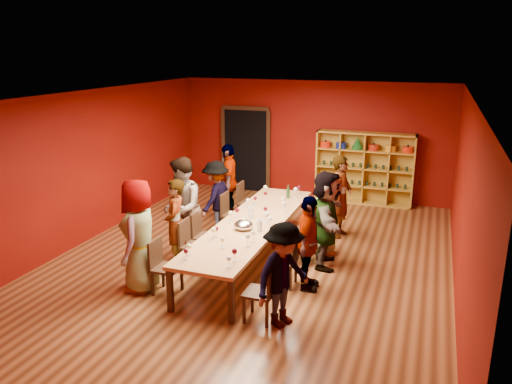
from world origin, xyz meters
TOP-DOWN VIEW (x-y plane):
  - room_shell at (0.00, 0.00)m, footprint 7.10×9.10m
  - tasting_table at (0.00, 0.00)m, footprint 1.10×4.50m
  - doorway at (-1.80, 4.43)m, footprint 1.40×0.17m
  - shelving_unit at (1.40, 4.32)m, footprint 2.40×0.40m
  - chair_person_left_0 at (-0.91, -1.67)m, footprint 0.42×0.42m
  - person_left_0 at (-1.29, -1.67)m, footprint 0.67×0.98m
  - chair_person_left_1 at (-0.91, -0.69)m, footprint 0.42×0.42m
  - person_left_1 at (-1.19, -0.69)m, footprint 0.62×0.71m
  - chair_person_left_2 at (-0.91, -0.21)m, footprint 0.42×0.42m
  - person_left_2 at (-1.31, -0.21)m, footprint 0.81×1.04m
  - chair_person_left_3 at (-0.91, 1.11)m, footprint 0.42×0.42m
  - person_left_3 at (-1.22, 1.11)m, footprint 0.48×1.03m
  - chair_person_left_4 at (-0.91, 2.00)m, footprint 0.42×0.42m
  - person_left_4 at (-1.30, 2.00)m, footprint 0.79×1.12m
  - chair_person_right_0 at (0.91, -1.94)m, footprint 0.42×0.42m
  - person_right_0 at (1.18, -1.94)m, footprint 0.78×1.07m
  - chair_person_right_1 at (0.91, -0.76)m, footprint 0.42×0.42m
  - person_right_1 at (1.23, -0.76)m, footprint 0.50×0.96m
  - chair_person_right_2 at (0.91, 0.22)m, footprint 0.42×0.42m
  - person_right_2 at (1.31, 0.22)m, footprint 0.75×1.69m
  - chair_person_right_3 at (0.91, 0.80)m, footprint 0.42×0.42m
  - person_right_3 at (1.16, 0.80)m, footprint 0.66×0.83m
  - chair_person_right_4 at (0.91, 1.80)m, footprint 0.42×0.42m
  - person_right_4 at (1.28, 1.80)m, footprint 0.54×0.68m
  - wine_glass_0 at (-0.31, -0.98)m, footprint 0.08×0.08m
  - wine_glass_1 at (-0.38, -1.74)m, footprint 0.07×0.07m
  - wine_glass_2 at (0.33, -1.10)m, footprint 0.09×0.09m
  - wine_glass_3 at (-0.21, 1.37)m, footprint 0.07×0.07m
  - wine_glass_4 at (0.33, 1.75)m, footprint 0.09×0.09m
  - wine_glass_5 at (0.36, -1.71)m, footprint 0.08×0.08m
  - wine_glass_6 at (-0.36, 1.79)m, footprint 0.08×0.08m
  - wine_glass_7 at (-0.34, 1.79)m, footprint 0.07×0.07m
  - wine_glass_8 at (0.34, 1.97)m, footprint 0.08×0.08m
  - wine_glass_9 at (0.27, 0.02)m, footprint 0.09×0.09m
  - wine_glass_10 at (-0.34, -1.91)m, footprint 0.07×0.07m
  - wine_glass_11 at (-0.01, -1.30)m, footprint 0.08×0.08m
  - wine_glass_12 at (-0.34, 0.70)m, footprint 0.08×0.08m
  - wine_glass_13 at (0.12, 0.39)m, footprint 0.08×0.08m
  - wine_glass_14 at (-0.29, 0.98)m, footprint 0.07×0.07m
  - wine_glass_15 at (0.38, -0.12)m, footprint 0.07×0.07m
  - wine_glass_16 at (0.37, 0.76)m, footprint 0.08×0.08m
  - wine_glass_17 at (0.36, -1.94)m, footprint 0.07×0.07m
  - wine_glass_18 at (0.34, -0.87)m, footprint 0.07×0.07m
  - wine_glass_19 at (-0.33, 0.11)m, footprint 0.08×0.08m
  - wine_glass_20 at (-0.03, -0.36)m, footprint 0.08×0.08m
  - wine_glass_21 at (0.27, 1.03)m, footprint 0.09×0.09m
  - wine_glass_22 at (-0.30, -0.89)m, footprint 0.07×0.07m
  - wine_glass_23 at (-0.37, -0.12)m, footprint 0.08×0.08m
  - spittoon_bowl at (-0.00, -0.42)m, footprint 0.34×0.34m
  - carafe_a at (-0.09, 0.17)m, footprint 0.11×0.11m
  - carafe_b at (0.29, -0.41)m, footprint 0.11×0.11m
  - wine_bottle at (0.20, 1.65)m, footprint 0.09×0.09m

SIDE VIEW (x-z plane):
  - chair_person_left_0 at x=-0.91m, z-range 0.05..0.94m
  - chair_person_left_1 at x=-0.91m, z-range 0.05..0.94m
  - chair_person_left_2 at x=-0.91m, z-range 0.05..0.94m
  - chair_person_left_3 at x=-0.91m, z-range 0.05..0.94m
  - chair_person_left_4 at x=-0.91m, z-range 0.05..0.94m
  - chair_person_right_0 at x=0.91m, z-range 0.05..0.94m
  - chair_person_right_1 at x=0.91m, z-range 0.05..0.94m
  - chair_person_right_2 at x=0.91m, z-range 0.05..0.94m
  - chair_person_right_3 at x=0.91m, z-range 0.05..0.94m
  - chair_person_right_4 at x=0.91m, z-range 0.05..0.94m
  - tasting_table at x=0.00m, z-range 0.32..1.07m
  - person_right_3 at x=1.16m, z-range 0.00..1.50m
  - person_right_0 at x=1.18m, z-range 0.00..1.53m
  - person_left_3 at x=-1.22m, z-range 0.00..1.55m
  - person_right_1 at x=1.23m, z-range 0.00..1.57m
  - person_left_1 at x=-1.19m, z-range 0.00..1.61m
  - spittoon_bowl at x=0.00m, z-range 0.74..0.92m
  - carafe_b at x=0.29m, z-range 0.74..0.97m
  - person_right_4 at x=1.28m, z-range 0.00..1.71m
  - wine_bottle at x=0.20m, z-range 0.72..1.00m
  - carafe_a at x=-0.09m, z-range 0.74..0.98m
  - person_left_4 at x=-1.30m, z-range 0.00..1.74m
  - wine_glass_10 at x=-0.34m, z-range 0.79..0.97m
  - wine_glass_17 at x=0.36m, z-range 0.79..0.97m
  - wine_glass_3 at x=-0.21m, z-range 0.79..0.97m
  - wine_glass_7 at x=-0.34m, z-range 0.79..0.97m
  - person_right_2 at x=1.31m, z-range 0.00..1.76m
  - wine_glass_22 at x=-0.30m, z-range 0.79..0.97m
  - wine_glass_14 at x=-0.29m, z-range 0.79..0.97m
  - wine_glass_18 at x=0.34m, z-range 0.79..0.97m
  - wine_glass_1 at x=-0.38m, z-range 0.79..0.98m
  - wine_glass_15 at x=0.38m, z-range 0.79..0.98m
  - wine_glass_13 at x=0.12m, z-range 0.79..0.98m
  - wine_glass_11 at x=-0.01m, z-range 0.79..0.98m
  - wine_glass_20 at x=-0.03m, z-range 0.79..0.98m
  - wine_glass_6 at x=-0.36m, z-range 0.79..0.99m
  - wine_glass_19 at x=-0.33m, z-range 0.79..0.99m
  - wine_glass_23 at x=-0.37m, z-range 0.79..0.99m
  - wine_glass_0 at x=-0.31m, z-range 0.79..0.99m
  - wine_glass_5 at x=0.36m, z-range 0.80..1.00m
  - wine_glass_8 at x=0.34m, z-range 0.80..1.00m
  - wine_glass_16 at x=0.37m, z-range 0.80..1.00m
  - wine_glass_12 at x=-0.34m, z-range 0.80..1.01m
  - wine_glass_9 at x=0.27m, z-range 0.80..1.01m
  - wine_glass_21 at x=0.27m, z-range 0.80..1.01m
  - wine_glass_2 at x=0.33m, z-range 0.80..1.02m
  - wine_glass_4 at x=0.33m, z-range 0.80..1.02m
  - person_left_0 at x=-1.29m, z-range 0.00..1.84m
  - person_left_2 at x=-1.31m, z-range 0.00..1.88m
  - shelving_unit at x=1.40m, z-range 0.08..1.88m
  - doorway at x=-1.80m, z-range -0.03..2.27m
  - room_shell at x=0.00m, z-range -0.02..3.02m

